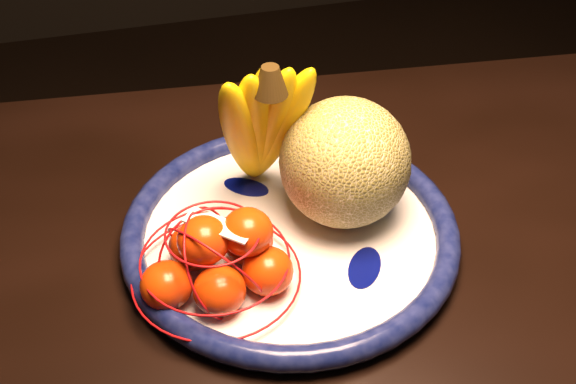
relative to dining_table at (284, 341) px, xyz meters
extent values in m
cube|color=black|center=(0.00, 0.00, 0.06)|extent=(1.58, 1.04, 0.04)
cylinder|color=white|center=(0.03, 0.08, 0.09)|extent=(0.36, 0.36, 0.02)
torus|color=#030934|center=(0.03, 0.08, 0.10)|extent=(0.40, 0.40, 0.03)
cylinder|color=white|center=(0.03, 0.08, 0.08)|extent=(0.18, 0.18, 0.01)
ellipsoid|color=#050A57|center=(0.10, 0.00, 0.10)|extent=(0.13, 0.15, 0.00)
ellipsoid|color=#050A57|center=(0.00, 0.18, 0.10)|extent=(0.13, 0.12, 0.00)
ellipsoid|color=#050A57|center=(-0.09, 0.08, 0.10)|extent=(0.12, 0.11, 0.00)
sphere|color=olive|center=(0.10, 0.10, 0.17)|extent=(0.15, 0.15, 0.15)
ellipsoid|color=#F2BC00|center=(-0.01, 0.15, 0.20)|extent=(0.10, 0.14, 0.21)
ellipsoid|color=#F2BC00|center=(0.00, 0.16, 0.20)|extent=(0.07, 0.13, 0.22)
ellipsoid|color=#F2BC00|center=(0.01, 0.16, 0.21)|extent=(0.05, 0.11, 0.22)
ellipsoid|color=#F2BC00|center=(0.02, 0.16, 0.20)|extent=(0.08, 0.13, 0.22)
ellipsoid|color=#F2BC00|center=(0.04, 0.16, 0.20)|extent=(0.11, 0.13, 0.21)
cone|color=black|center=(0.01, 0.16, 0.30)|extent=(0.04, 0.04, 0.03)
ellipsoid|color=#FF3F00|center=(-0.12, 0.01, 0.12)|extent=(0.06, 0.06, 0.05)
ellipsoid|color=#FF3F00|center=(-0.07, -0.01, 0.12)|extent=(0.06, 0.06, 0.05)
ellipsoid|color=#FF3F00|center=(-0.02, 0.00, 0.12)|extent=(0.06, 0.06, 0.05)
ellipsoid|color=#FF3F00|center=(-0.09, 0.06, 0.12)|extent=(0.06, 0.06, 0.05)
ellipsoid|color=#FF3F00|center=(-0.03, 0.05, 0.12)|extent=(0.06, 0.06, 0.05)
ellipsoid|color=#FF3F00|center=(-0.08, 0.03, 0.16)|extent=(0.06, 0.06, 0.05)
ellipsoid|color=#FF3F00|center=(-0.03, 0.03, 0.16)|extent=(0.06, 0.06, 0.05)
torus|color=#B50D11|center=(-0.07, 0.03, 0.11)|extent=(0.22, 0.22, 0.00)
torus|color=#B50D11|center=(-0.07, 0.03, 0.13)|extent=(0.19, 0.19, 0.00)
torus|color=#B50D11|center=(-0.07, 0.03, 0.17)|extent=(0.12, 0.12, 0.00)
torus|color=#B50D11|center=(-0.07, 0.03, 0.13)|extent=(0.13, 0.07, 0.11)
torus|color=#B50D11|center=(-0.07, 0.03, 0.13)|extent=(0.10, 0.14, 0.11)
torus|color=#B50D11|center=(-0.07, 0.03, 0.13)|extent=(0.12, 0.13, 0.11)
cube|color=white|center=(-0.06, 0.03, 0.18)|extent=(0.07, 0.07, 0.01)
camera|label=1|loc=(-0.13, -0.51, 0.69)|focal=45.00mm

